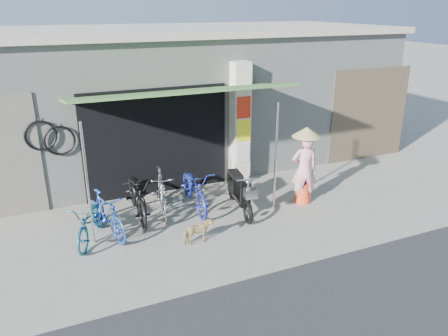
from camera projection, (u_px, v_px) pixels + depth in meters
name	position (u px, v px, depth m)	size (l,w,h in m)	color
ground	(253.00, 229.00, 8.76)	(80.00, 80.00, 0.00)	gray
bicycle_shop	(173.00, 94.00, 12.49)	(12.30, 5.30, 3.66)	#A3A8A0
shop_pillar	(240.00, 124.00, 10.66)	(0.42, 0.44, 3.00)	beige
awning	(180.00, 94.00, 8.94)	(4.60, 1.88, 2.72)	#3F6D31
neighbour_right	(369.00, 115.00, 12.41)	(2.60, 0.06, 2.60)	brown
bike_teal	(91.00, 221.00, 8.23)	(0.54, 1.55, 0.82)	#175667
bike_blue	(106.00, 215.00, 8.38)	(0.42, 1.49, 0.90)	#204594
bike_black	(137.00, 194.00, 9.12)	(0.68, 1.94, 1.02)	black
bike_silver	(162.00, 193.00, 9.26)	(0.46, 1.62, 0.97)	#97989C
bike_navy	(194.00, 188.00, 9.52)	(0.63, 1.82, 0.95)	navy
street_dog	(198.00, 232.00, 8.16)	(0.26, 0.57, 0.48)	tan
moped	(239.00, 191.00, 9.44)	(0.56, 1.72, 0.98)	black
nun	(304.00, 166.00, 9.68)	(0.66, 0.64, 1.77)	pink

